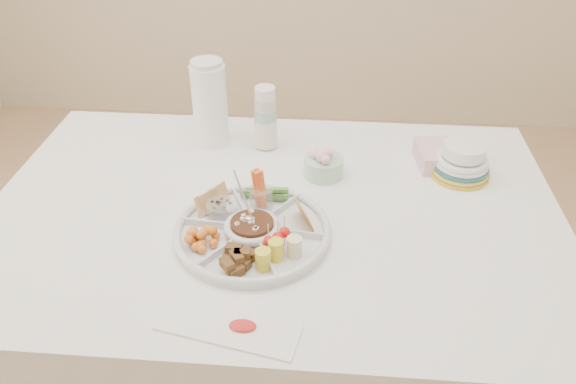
# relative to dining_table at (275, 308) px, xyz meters

# --- Properties ---
(dining_table) EXTENTS (1.52, 1.02, 0.76)m
(dining_table) POSITION_rel_dining_table_xyz_m (0.00, 0.00, 0.00)
(dining_table) COLOR white
(dining_table) RESTS_ON floor
(party_tray) EXTENTS (0.42, 0.42, 0.04)m
(party_tray) POSITION_rel_dining_table_xyz_m (-0.04, -0.12, 0.40)
(party_tray) COLOR white
(party_tray) RESTS_ON dining_table
(bean_dip) EXTENTS (0.12, 0.12, 0.04)m
(bean_dip) POSITION_rel_dining_table_xyz_m (-0.04, -0.12, 0.41)
(bean_dip) COLOR #4F2310
(bean_dip) RESTS_ON party_tray
(tortillas) EXTENTS (0.11, 0.11, 0.06)m
(tortillas) POSITION_rel_dining_table_xyz_m (0.08, -0.07, 0.42)
(tortillas) COLOR #A9704F
(tortillas) RESTS_ON party_tray
(carrot_cucumber) EXTENTS (0.13, 0.13, 0.11)m
(carrot_cucumber) POSITION_rel_dining_table_xyz_m (-0.03, 0.01, 0.44)
(carrot_cucumber) COLOR orange
(carrot_cucumber) RESTS_ON party_tray
(pita_raisins) EXTENTS (0.12, 0.12, 0.06)m
(pita_raisins) POSITION_rel_dining_table_xyz_m (-0.14, -0.04, 0.42)
(pita_raisins) COLOR #D7B87B
(pita_raisins) RESTS_ON party_tray
(cherries) EXTENTS (0.11, 0.11, 0.04)m
(cherries) POSITION_rel_dining_table_xyz_m (-0.16, -0.17, 0.42)
(cherries) COLOR #CC693A
(cherries) RESTS_ON party_tray
(granola_chunks) EXTENTS (0.11, 0.11, 0.04)m
(granola_chunks) POSITION_rel_dining_table_xyz_m (-0.05, -0.25, 0.42)
(granola_chunks) COLOR #3B2C17
(granola_chunks) RESTS_ON party_tray
(banana_tomato) EXTENTS (0.13, 0.13, 0.10)m
(banana_tomato) POSITION_rel_dining_table_xyz_m (0.07, -0.20, 0.44)
(banana_tomato) COLOR #FCDC86
(banana_tomato) RESTS_ON party_tray
(cup_stack) EXTENTS (0.09, 0.09, 0.19)m
(cup_stack) POSITION_rel_dining_table_xyz_m (-0.05, 0.32, 0.48)
(cup_stack) COLOR beige
(cup_stack) RESTS_ON dining_table
(thermos) EXTENTS (0.13, 0.13, 0.27)m
(thermos) POSITION_rel_dining_table_xyz_m (-0.23, 0.34, 0.52)
(thermos) COLOR white
(thermos) RESTS_ON dining_table
(flower_bowl) EXTENTS (0.12, 0.12, 0.08)m
(flower_bowl) POSITION_rel_dining_table_xyz_m (0.13, 0.17, 0.42)
(flower_bowl) COLOR #91CAAC
(flower_bowl) RESTS_ON dining_table
(napkin_stack) EXTENTS (0.18, 0.16, 0.05)m
(napkin_stack) POSITION_rel_dining_table_xyz_m (0.49, 0.26, 0.41)
(napkin_stack) COLOR beige
(napkin_stack) RESTS_ON dining_table
(plate_stack) EXTENTS (0.21, 0.21, 0.11)m
(plate_stack) POSITION_rel_dining_table_xyz_m (0.52, 0.20, 0.43)
(plate_stack) COLOR gold
(plate_stack) RESTS_ON dining_table
(placemat) EXTENTS (0.31, 0.16, 0.01)m
(placemat) POSITION_rel_dining_table_xyz_m (-0.05, -0.42, 0.38)
(placemat) COLOR white
(placemat) RESTS_ON dining_table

